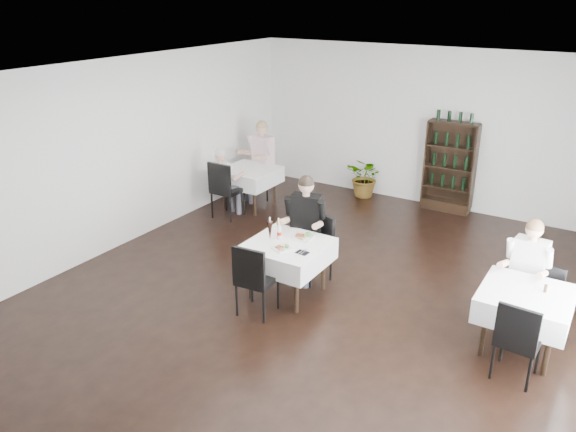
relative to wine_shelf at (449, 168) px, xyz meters
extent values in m
plane|color=black|center=(-0.60, -4.31, -0.85)|extent=(9.00, 9.00, 0.00)
plane|color=white|center=(-0.60, -4.31, 2.15)|extent=(9.00, 9.00, 0.00)
plane|color=white|center=(-0.60, 0.19, 0.65)|extent=(7.00, 0.00, 7.00)
plane|color=white|center=(-4.10, -4.31, 0.65)|extent=(0.00, 9.00, 9.00)
cube|color=black|center=(0.00, 0.01, -0.75)|extent=(0.90, 0.28, 0.20)
cylinder|color=black|center=(-1.27, -4.68, -0.49)|extent=(0.06, 0.06, 0.71)
cylinder|color=black|center=(-1.27, -3.95, -0.49)|extent=(0.06, 0.06, 0.71)
cylinder|color=black|center=(-0.53, -4.68, -0.49)|extent=(0.06, 0.06, 0.71)
cylinder|color=black|center=(-0.53, -3.95, -0.49)|extent=(0.06, 0.06, 0.71)
cube|color=black|center=(-0.90, -4.31, -0.12)|extent=(0.85, 0.85, 0.04)
cube|color=white|center=(-0.90, -4.31, -0.23)|extent=(1.03, 1.03, 0.30)
cylinder|color=black|center=(-3.64, -2.15, -0.49)|extent=(0.06, 0.06, 0.71)
cylinder|color=black|center=(-3.64, -1.47, -0.49)|extent=(0.06, 0.06, 0.71)
cylinder|color=black|center=(-2.96, -2.15, -0.49)|extent=(0.06, 0.06, 0.71)
cylinder|color=black|center=(-2.96, -1.47, -0.49)|extent=(0.06, 0.06, 0.71)
cube|color=black|center=(-3.30, -1.81, -0.12)|extent=(0.80, 0.80, 0.04)
cube|color=white|center=(-3.30, -1.81, -0.23)|extent=(0.98, 0.98, 0.30)
cylinder|color=black|center=(1.76, -4.35, -0.49)|extent=(0.06, 0.06, 0.71)
cylinder|color=black|center=(1.76, -3.67, -0.49)|extent=(0.06, 0.06, 0.71)
cylinder|color=black|center=(2.44, -4.35, -0.49)|extent=(0.06, 0.06, 0.71)
cylinder|color=black|center=(2.44, -3.67, -0.49)|extent=(0.06, 0.06, 0.71)
cube|color=black|center=(2.10, -4.01, -0.12)|extent=(0.80, 0.80, 0.04)
cube|color=white|center=(2.10, -4.01, -0.23)|extent=(0.98, 0.98, 0.30)
imported|color=#20521C|center=(-1.62, -0.11, -0.43)|extent=(0.84, 0.76, 0.83)
cylinder|color=black|center=(-1.06, -3.88, -0.63)|extent=(0.03, 0.03, 0.44)
cylinder|color=black|center=(-0.92, -3.52, -0.63)|extent=(0.03, 0.03, 0.44)
cylinder|color=black|center=(-0.70, -4.02, -0.63)|extent=(0.03, 0.03, 0.44)
cylinder|color=black|center=(-0.56, -3.66, -0.63)|extent=(0.03, 0.03, 0.44)
cube|color=black|center=(-0.81, -3.77, -0.38)|extent=(0.57, 0.57, 0.07)
cube|color=black|center=(-0.74, -3.58, -0.12)|extent=(0.43, 0.20, 0.48)
cylinder|color=black|center=(-0.79, -4.72, -0.62)|extent=(0.04, 0.04, 0.45)
cylinder|color=black|center=(-0.76, -5.11, -0.62)|extent=(0.04, 0.04, 0.45)
cylinder|color=black|center=(-1.18, -4.75, -0.62)|extent=(0.04, 0.04, 0.45)
cylinder|color=black|center=(-1.15, -5.14, -0.62)|extent=(0.04, 0.04, 0.45)
cube|color=black|center=(-0.97, -4.93, -0.36)|extent=(0.49, 0.49, 0.07)
cube|color=black|center=(-0.95, -5.14, -0.10)|extent=(0.46, 0.09, 0.49)
cylinder|color=black|center=(-3.53, -1.46, -0.64)|extent=(0.03, 0.03, 0.41)
cylinder|color=black|center=(-3.60, -1.11, -0.64)|extent=(0.03, 0.03, 0.41)
cylinder|color=black|center=(-3.18, -1.39, -0.64)|extent=(0.03, 0.03, 0.41)
cylinder|color=black|center=(-3.25, -1.04, -0.64)|extent=(0.03, 0.03, 0.41)
cube|color=black|center=(-3.39, -1.25, -0.41)|extent=(0.48, 0.48, 0.06)
cube|color=black|center=(-3.43, -1.07, -0.17)|extent=(0.41, 0.12, 0.45)
cylinder|color=black|center=(-3.13, -2.23, -0.60)|extent=(0.04, 0.04, 0.49)
cylinder|color=black|center=(-3.13, -2.66, -0.60)|extent=(0.04, 0.04, 0.49)
cylinder|color=black|center=(-3.56, -2.24, -0.60)|extent=(0.04, 0.04, 0.49)
cylinder|color=black|center=(-3.56, -2.66, -0.60)|extent=(0.04, 0.04, 0.49)
cube|color=black|center=(-3.34, -2.45, -0.32)|extent=(0.49, 0.49, 0.07)
cube|color=black|center=(-3.34, -2.67, -0.04)|extent=(0.49, 0.05, 0.53)
cylinder|color=black|center=(2.00, -3.68, -0.65)|extent=(0.03, 0.03, 0.39)
cylinder|color=black|center=(2.07, -3.34, -0.65)|extent=(0.03, 0.03, 0.39)
cylinder|color=black|center=(2.33, -3.75, -0.65)|extent=(0.03, 0.03, 0.39)
cylinder|color=black|center=(2.40, -3.41, -0.65)|extent=(0.03, 0.03, 0.39)
cube|color=black|center=(2.20, -3.54, -0.43)|extent=(0.47, 0.47, 0.06)
cube|color=black|center=(2.24, -3.37, -0.20)|extent=(0.39, 0.12, 0.43)
cylinder|color=black|center=(2.36, -4.37, -0.63)|extent=(0.03, 0.03, 0.43)
cylinder|color=black|center=(2.33, -4.75, -0.63)|extent=(0.03, 0.03, 0.43)
cylinder|color=black|center=(1.98, -4.35, -0.63)|extent=(0.03, 0.03, 0.43)
cylinder|color=black|center=(1.96, -4.72, -0.63)|extent=(0.03, 0.03, 0.43)
cube|color=black|center=(2.16, -4.55, -0.38)|extent=(0.46, 0.46, 0.07)
cube|color=black|center=(2.14, -4.75, -0.13)|extent=(0.44, 0.08, 0.47)
cube|color=#44444C|center=(-1.03, -3.89, -0.25)|extent=(0.25, 0.47, 0.15)
cylinder|color=#44444C|center=(-0.99, -4.08, -0.59)|extent=(0.12, 0.12, 0.52)
cube|color=#44444C|center=(-0.83, -3.84, -0.25)|extent=(0.25, 0.47, 0.15)
cylinder|color=#44444C|center=(-0.78, -4.03, -0.59)|extent=(0.12, 0.12, 0.52)
cube|color=black|center=(-0.98, -3.67, 0.10)|extent=(0.47, 0.33, 0.59)
cylinder|color=tan|center=(-1.15, -4.01, 0.08)|extent=(0.16, 0.34, 0.17)
cylinder|color=tan|center=(-0.67, -3.89, 0.08)|extent=(0.16, 0.34, 0.17)
sphere|color=tan|center=(-0.97, -3.69, 0.55)|extent=(0.22, 0.22, 0.22)
sphere|color=black|center=(-0.97, -3.69, 0.58)|extent=(0.22, 0.22, 0.22)
cube|color=#44444C|center=(-3.53, -1.41, -0.23)|extent=(0.26, 0.49, 0.15)
cylinder|color=#44444C|center=(-3.58, -1.60, -0.58)|extent=(0.12, 0.12, 0.54)
cube|color=#44444C|center=(-3.32, -1.47, -0.23)|extent=(0.26, 0.49, 0.15)
cylinder|color=#44444C|center=(-3.37, -1.66, -0.58)|extent=(0.12, 0.12, 0.54)
cube|color=silver|center=(-3.37, -1.24, 0.13)|extent=(0.49, 0.34, 0.60)
cylinder|color=tan|center=(-3.69, -1.46, 0.11)|extent=(0.17, 0.35, 0.17)
cylinder|color=tan|center=(-3.20, -1.59, 0.11)|extent=(0.17, 0.35, 0.17)
sphere|color=tan|center=(-3.38, -1.26, 0.59)|extent=(0.23, 0.23, 0.23)
sphere|color=olive|center=(-3.38, -1.26, 0.63)|extent=(0.23, 0.23, 0.23)
cube|color=#44444C|center=(-3.29, -2.41, -0.34)|extent=(0.21, 0.40, 0.13)
cylinder|color=#44444C|center=(-3.25, -2.25, -0.62)|extent=(0.10, 0.10, 0.45)
cube|color=#44444C|center=(-3.46, -2.37, -0.34)|extent=(0.21, 0.40, 0.13)
cylinder|color=#44444C|center=(-3.43, -2.21, -0.62)|extent=(0.10, 0.10, 0.45)
cube|color=white|center=(-3.41, -2.56, -0.03)|extent=(0.40, 0.28, 0.50)
cylinder|color=tan|center=(-3.15, -2.37, -0.05)|extent=(0.13, 0.29, 0.14)
cylinder|color=tan|center=(-3.56, -2.27, -0.05)|extent=(0.13, 0.29, 0.14)
sphere|color=tan|center=(-3.41, -2.54, 0.35)|extent=(0.19, 0.19, 0.19)
sphere|color=beige|center=(-3.41, -2.54, 0.38)|extent=(0.19, 0.19, 0.19)
cube|color=#44444C|center=(1.88, -3.53, -0.30)|extent=(0.18, 0.42, 0.14)
cylinder|color=#44444C|center=(1.86, -3.71, -0.61)|extent=(0.11, 0.11, 0.48)
cube|color=#44444C|center=(2.07, -3.56, -0.30)|extent=(0.18, 0.42, 0.14)
cylinder|color=#44444C|center=(2.05, -3.73, -0.61)|extent=(0.11, 0.11, 0.48)
cube|color=white|center=(2.00, -3.36, 0.03)|extent=(0.41, 0.26, 0.54)
cylinder|color=tan|center=(1.74, -3.60, 0.01)|extent=(0.11, 0.31, 0.15)
cylinder|color=tan|center=(2.19, -3.65, 0.01)|extent=(0.11, 0.31, 0.15)
sphere|color=tan|center=(1.99, -3.38, 0.44)|extent=(0.21, 0.21, 0.21)
sphere|color=brown|center=(1.99, -3.38, 0.47)|extent=(0.21, 0.21, 0.21)
cube|color=white|center=(-0.81, -4.05, -0.07)|extent=(0.31, 0.31, 0.02)
cube|color=#5B2A1A|center=(-0.84, -4.07, -0.04)|extent=(0.13, 0.12, 0.03)
sphere|color=#326F1D|center=(-0.74, -4.01, -0.02)|extent=(0.07, 0.07, 0.07)
cube|color=brown|center=(-0.79, -4.12, -0.05)|extent=(0.11, 0.10, 0.02)
cube|color=white|center=(-0.86, -4.51, -0.07)|extent=(0.29, 0.29, 0.02)
cube|color=#5B2A1A|center=(-0.89, -4.53, -0.05)|extent=(0.10, 0.09, 0.02)
sphere|color=#326F1D|center=(-0.81, -4.47, -0.03)|extent=(0.05, 0.05, 0.05)
cube|color=brown|center=(-0.84, -4.56, -0.05)|extent=(0.10, 0.10, 0.02)
cone|color=black|center=(-1.15, -4.36, 0.06)|extent=(0.08, 0.08, 0.27)
cylinder|color=silver|center=(-1.15, -4.36, 0.23)|extent=(0.02, 0.02, 0.07)
cone|color=#BA8E2F|center=(-1.11, -4.21, 0.04)|extent=(0.07, 0.07, 0.22)
cylinder|color=silver|center=(-1.11, -4.21, 0.18)|extent=(0.02, 0.02, 0.06)
cylinder|color=silver|center=(-1.06, -4.26, 0.02)|extent=(0.06, 0.06, 0.20)
cylinder|color=#AD1309|center=(-1.06, -4.26, 0.01)|extent=(0.06, 0.06, 0.05)
cylinder|color=silver|center=(-1.06, -4.26, 0.14)|extent=(0.02, 0.02, 0.05)
cube|color=black|center=(-0.57, -4.47, -0.07)|extent=(0.17, 0.14, 0.01)
cylinder|color=silver|center=(-0.59, -4.47, -0.06)|extent=(0.02, 0.18, 0.01)
cylinder|color=silver|center=(-0.56, -4.47, -0.06)|extent=(0.01, 0.18, 0.01)
cylinder|color=black|center=(2.27, -3.90, -0.03)|extent=(0.04, 0.04, 0.09)
camera|label=1|loc=(2.72, -10.15, 3.09)|focal=35.00mm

